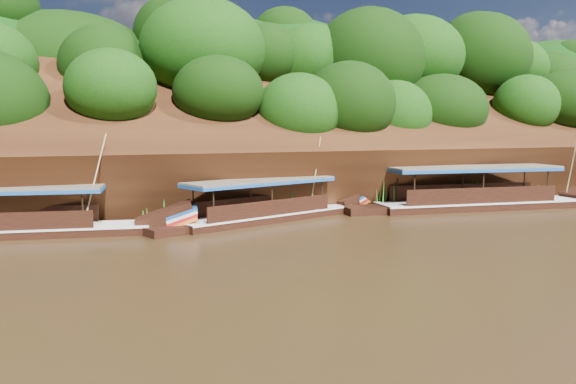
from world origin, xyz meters
name	(u,v)px	position (x,y,z in m)	size (l,w,h in m)	color
ground	(357,248)	(0.00, 0.00, 0.00)	(160.00, 160.00, 0.00)	black
riverbank	(211,168)	(-0.01, 22.73, 1.89)	(120.00, 30.06, 19.40)	black
boat_0	(496,199)	(14.11, 6.92, 0.61)	(16.75, 4.61, 6.20)	black
boat_1	(281,210)	(0.00, 8.42, 0.52)	(13.23, 5.78, 4.98)	black
boat_2	(30,225)	(-12.70, 8.48, 0.52)	(14.78, 4.84, 5.20)	black
reeds	(236,203)	(-2.23, 9.56, 0.87)	(48.99, 2.19, 2.02)	#2D6E1B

